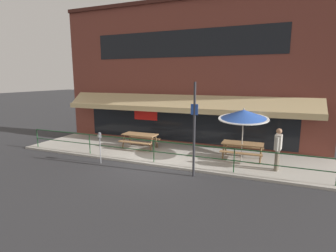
{
  "coord_description": "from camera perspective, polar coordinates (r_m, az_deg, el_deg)",
  "views": [
    {
      "loc": [
        4.76,
        -9.72,
        3.73
      ],
      "look_at": [
        0.14,
        1.6,
        1.5
      ],
      "focal_mm": 28.0,
      "sensor_mm": 36.0,
      "label": 1
    }
  ],
  "objects": [
    {
      "name": "ground_plane",
      "position": [
        11.45,
        -3.73,
        -8.7
      ],
      "size": [
        120.0,
        120.0,
        0.0
      ],
      "primitive_type": "plane",
      "color": "#2D2D30"
    },
    {
      "name": "patio_deck",
      "position": [
        13.17,
        0.08,
        -5.88
      ],
      "size": [
        15.0,
        4.0,
        0.1
      ],
      "primitive_type": "cube",
      "color": "#ADA89E",
      "rests_on": "ground"
    },
    {
      "name": "restaurant_building",
      "position": [
        14.74,
        3.4,
        11.1
      ],
      "size": [
        15.0,
        1.6,
        7.92
      ],
      "color": "brown",
      "rests_on": "ground"
    },
    {
      "name": "patio_railing",
      "position": [
        11.47,
        -3.12,
        -4.48
      ],
      "size": [
        13.84,
        0.04,
        0.97
      ],
      "color": "#194723",
      "rests_on": "patio_deck"
    },
    {
      "name": "picnic_table_left",
      "position": [
        13.79,
        -6.13,
        -2.39
      ],
      "size": [
        1.8,
        1.42,
        0.76
      ],
      "color": "#997047",
      "rests_on": "patio_deck"
    },
    {
      "name": "picnic_table_centre",
      "position": [
        12.31,
        15.9,
        -4.29
      ],
      "size": [
        1.8,
        1.42,
        0.76
      ],
      "color": "#997047",
      "rests_on": "patio_deck"
    },
    {
      "name": "patio_umbrella_centre",
      "position": [
        11.8,
        16.12,
        2.38
      ],
      "size": [
        2.14,
        2.14,
        2.4
      ],
      "color": "#B7B2A8",
      "rests_on": "patio_deck"
    },
    {
      "name": "pedestrian_walking",
      "position": [
        11.23,
        22.81,
        -4.26
      ],
      "size": [
        0.3,
        0.61,
        1.71
      ],
      "color": "#665B4C",
      "rests_on": "patio_deck"
    },
    {
      "name": "parking_meter_near",
      "position": [
        11.84,
        -14.66,
        -2.6
      ],
      "size": [
        0.15,
        0.16,
        1.42
      ],
      "color": "gray",
      "rests_on": "ground"
    },
    {
      "name": "street_sign_pole",
      "position": [
        9.84,
        5.72,
        -0.67
      ],
      "size": [
        0.28,
        0.09,
        3.61
      ],
      "color": "#2D2D33",
      "rests_on": "ground"
    }
  ]
}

